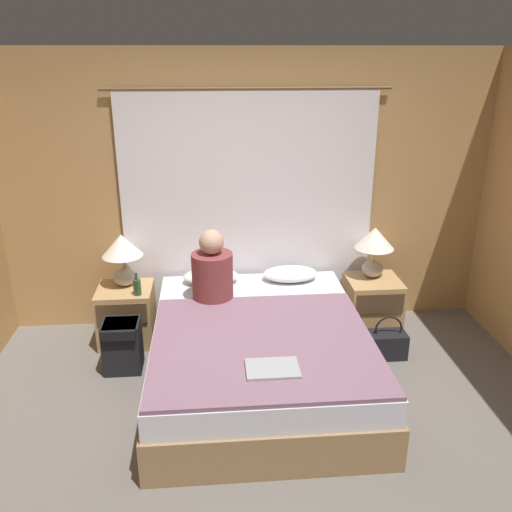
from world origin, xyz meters
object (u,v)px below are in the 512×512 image
person_left_in_bed (212,272)px  backpack_on_floor (122,343)px  bed (259,355)px  pillow_right (290,274)px  nightstand_left (127,315)px  beer_bottle_on_left_stand (137,287)px  nightstand_right (372,305)px  handbag_on_floor (387,344)px  lamp_left (122,251)px  pillow_left (211,276)px  laptop_on_bed (272,368)px  lamp_right (374,244)px

person_left_in_bed → backpack_on_floor: 0.93m
bed → pillow_right: bearing=67.2°
backpack_on_floor → person_left_in_bed: bearing=15.1°
nightstand_left → beer_bottle_on_left_stand: beer_bottle_on_left_stand is taller
beer_bottle_on_left_stand → nightstand_right: bearing=3.8°
backpack_on_floor → handbag_on_floor: size_ratio=1.13×
pillow_right → lamp_left: bearing=179.8°
nightstand_left → lamp_left: bearing=90.0°
pillow_right → handbag_on_floor: (0.77, -0.54, -0.45)m
handbag_on_floor → beer_bottle_on_left_stand: bearing=171.0°
lamp_left → pillow_left: (0.76, -0.00, -0.26)m
nightstand_right → pillow_left: bearing=177.2°
pillow_left → person_left_in_bed: bearing=-87.7°
laptop_on_bed → beer_bottle_on_left_stand: bearing=128.0°
nightstand_right → pillow_left: size_ratio=1.04×
nightstand_left → person_left_in_bed: size_ratio=0.83×
lamp_right → laptop_on_bed: bearing=-126.0°
bed → nightstand_left: bearing=145.1°
lamp_left → backpack_on_floor: lamp_left is taller
lamp_left → person_left_in_bed: person_left_in_bed is taller
pillow_left → handbag_on_floor: (1.48, -0.54, -0.45)m
nightstand_right → lamp_left: 2.31m
nightstand_left → lamp_left: lamp_left is taller
beer_bottle_on_left_stand → lamp_left: bearing=121.7°
pillow_right → handbag_on_floor: size_ratio=1.29×
lamp_right → handbag_on_floor: lamp_right is taller
pillow_left → nightstand_right: bearing=-2.8°
lamp_right → backpack_on_floor: size_ratio=1.10×
nightstand_right → lamp_right: (0.00, 0.08, 0.57)m
handbag_on_floor → pillow_right: bearing=144.6°
nightstand_left → nightstand_right: bearing=0.0°
lamp_left → handbag_on_floor: bearing=-13.8°
nightstand_left → pillow_right: (1.48, 0.07, 0.31)m
bed → lamp_left: lamp_left is taller
person_left_in_bed → handbag_on_floor: size_ratio=1.61×
person_left_in_bed → backpack_on_floor: bearing=-164.9°
lamp_left → laptop_on_bed: size_ratio=1.37×
bed → backpack_on_floor: bearing=164.6°
lamp_left → person_left_in_bed: size_ratio=0.77×
nightstand_right → laptop_on_bed: 1.82m
nightstand_left → lamp_left: (0.00, 0.08, 0.57)m
nightstand_left → backpack_on_floor: bearing=-86.7°
lamp_right → handbag_on_floor: size_ratio=1.24×
nightstand_left → laptop_on_bed: laptop_on_bed is taller
pillow_left → handbag_on_floor: 1.64m
person_left_in_bed → handbag_on_floor: person_left_in_bed is taller
bed → beer_bottle_on_left_stand: bearing=146.9°
bed → person_left_in_bed: size_ratio=3.41×
nightstand_left → nightstand_right: (2.24, 0.00, 0.00)m
nightstand_left → handbag_on_floor: bearing=-11.9°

